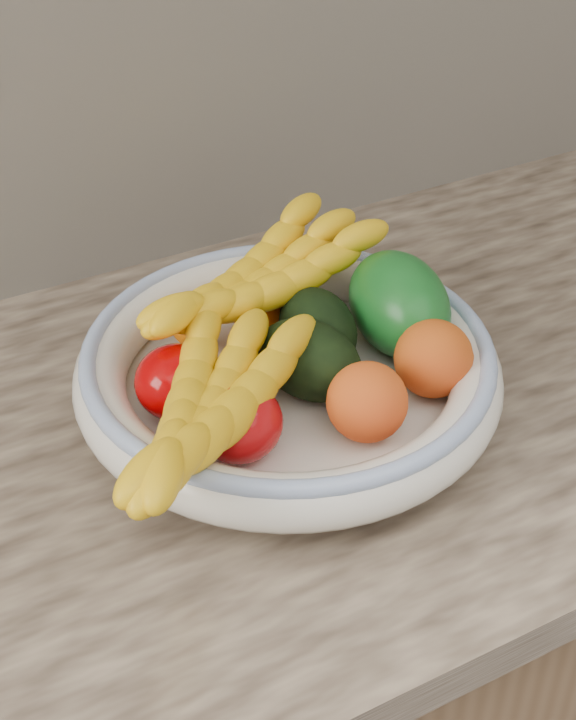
# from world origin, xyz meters

# --- Properties ---
(kitchen_counter) EXTENTS (2.44, 0.66, 1.40)m
(kitchen_counter) POSITION_xyz_m (0.00, 1.69, 0.46)
(kitchen_counter) COLOR brown
(kitchen_counter) RESTS_ON ground
(fruit_bowl) EXTENTS (0.39, 0.39, 0.08)m
(fruit_bowl) POSITION_xyz_m (0.00, 1.66, 0.95)
(fruit_bowl) COLOR silver
(fruit_bowl) RESTS_ON kitchen_counter
(clementine_back_left) EXTENTS (0.05, 0.05, 0.04)m
(clementine_back_left) POSITION_xyz_m (-0.05, 1.76, 0.95)
(clementine_back_left) COLOR orange
(clementine_back_left) RESTS_ON fruit_bowl
(clementine_back_right) EXTENTS (0.07, 0.07, 0.05)m
(clementine_back_right) POSITION_xyz_m (0.02, 1.76, 0.95)
(clementine_back_right) COLOR #FF5905
(clementine_back_right) RESTS_ON fruit_bowl
(tomato_left) EXTENTS (0.09, 0.09, 0.07)m
(tomato_left) POSITION_xyz_m (-0.10, 1.68, 0.96)
(tomato_left) COLOR #A50001
(tomato_left) RESTS_ON fruit_bowl
(tomato_near_left) EXTENTS (0.08, 0.08, 0.07)m
(tomato_near_left) POSITION_xyz_m (-0.08, 1.60, 0.96)
(tomato_near_left) COLOR #B70B0E
(tomato_near_left) RESTS_ON fruit_bowl
(avocado_center) EXTENTS (0.11, 0.13, 0.07)m
(avocado_center) POSITION_xyz_m (0.01, 1.65, 0.96)
(avocado_center) COLOR black
(avocado_center) RESTS_ON fruit_bowl
(avocado_right) EXTENTS (0.08, 0.11, 0.07)m
(avocado_right) POSITION_xyz_m (0.05, 1.69, 0.96)
(avocado_right) COLOR black
(avocado_right) RESTS_ON fruit_bowl
(green_mango) EXTENTS (0.12, 0.14, 0.12)m
(green_mango) POSITION_xyz_m (0.12, 1.67, 0.98)
(green_mango) COLOR #0F5319
(green_mango) RESTS_ON fruit_bowl
(peach_front) EXTENTS (0.08, 0.08, 0.07)m
(peach_front) POSITION_xyz_m (0.03, 1.57, 0.97)
(peach_front) COLOR orange
(peach_front) RESTS_ON fruit_bowl
(peach_right) EXTENTS (0.09, 0.09, 0.07)m
(peach_right) POSITION_xyz_m (0.11, 1.59, 0.97)
(peach_right) COLOR orange
(peach_right) RESTS_ON fruit_bowl
(banana_bunch_back) EXTENTS (0.32, 0.21, 0.09)m
(banana_bunch_back) POSITION_xyz_m (0.01, 1.74, 0.99)
(banana_bunch_back) COLOR yellow
(banana_bunch_back) RESTS_ON fruit_bowl
(banana_bunch_front) EXTENTS (0.30, 0.30, 0.08)m
(banana_bunch_front) POSITION_xyz_m (-0.11, 1.59, 0.98)
(banana_bunch_front) COLOR yellow
(banana_bunch_front) RESTS_ON fruit_bowl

